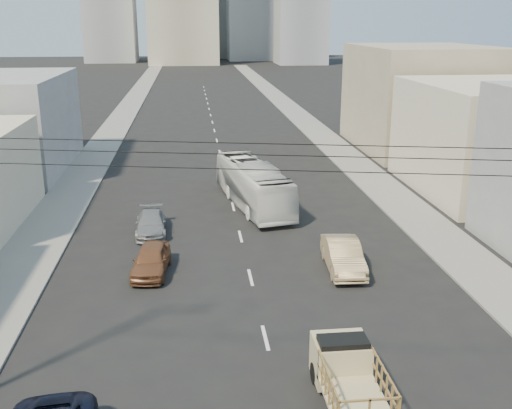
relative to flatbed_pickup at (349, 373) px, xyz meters
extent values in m
cube|color=slate|center=(-13.98, 66.51, -1.03)|extent=(3.50, 180.00, 0.12)
cube|color=slate|center=(9.52, 66.51, -1.03)|extent=(3.50, 180.00, 0.12)
cube|color=silver|center=(-2.23, 4.51, -1.09)|extent=(0.15, 2.00, 0.01)
cube|color=silver|center=(-2.23, 10.51, -1.09)|extent=(0.15, 2.00, 0.01)
cube|color=silver|center=(-2.23, 16.51, -1.09)|extent=(0.15, 2.00, 0.01)
cube|color=silver|center=(-2.23, 22.51, -1.09)|extent=(0.15, 2.00, 0.01)
cube|color=silver|center=(-2.23, 28.51, -1.09)|extent=(0.15, 2.00, 0.01)
cube|color=silver|center=(-2.23, 34.51, -1.09)|extent=(0.15, 2.00, 0.01)
cube|color=silver|center=(-2.23, 40.51, -1.09)|extent=(0.15, 2.00, 0.01)
cube|color=silver|center=(-2.23, 46.51, -1.09)|extent=(0.15, 2.00, 0.01)
cube|color=silver|center=(-2.23, 52.51, -1.09)|extent=(0.15, 2.00, 0.01)
cube|color=silver|center=(-2.23, 58.51, -1.09)|extent=(0.15, 2.00, 0.01)
cube|color=silver|center=(-2.23, 64.51, -1.09)|extent=(0.15, 2.00, 0.01)
cube|color=silver|center=(-2.23, 70.51, -1.09)|extent=(0.15, 2.00, 0.01)
cube|color=silver|center=(-2.23, 76.51, -1.09)|extent=(0.15, 2.00, 0.01)
cube|color=silver|center=(-2.23, 82.51, -1.09)|extent=(0.15, 2.00, 0.01)
cube|color=silver|center=(-2.23, 88.51, -1.09)|extent=(0.15, 2.00, 0.01)
cube|color=silver|center=(-2.23, 94.51, -1.09)|extent=(0.15, 2.00, 0.01)
cube|color=silver|center=(-2.23, 100.51, -1.09)|extent=(0.15, 2.00, 0.01)
cube|color=tan|center=(0.00, -0.90, -0.39)|extent=(1.90, 3.00, 0.12)
cube|color=tan|center=(0.00, 1.10, -0.14)|extent=(1.90, 1.60, 1.50)
cube|color=black|center=(0.00, 0.85, 0.46)|extent=(1.70, 0.90, 0.70)
cylinder|color=black|center=(-0.85, 1.20, -0.71)|extent=(0.25, 0.76, 0.76)
cylinder|color=black|center=(0.85, 1.20, -0.71)|extent=(0.25, 0.76, 0.76)
imported|color=silver|center=(-0.82, 22.56, 0.44)|extent=(4.59, 11.31, 3.07)
imported|color=brown|center=(-7.19, 11.62, -0.38)|extent=(2.09, 4.33, 1.43)
imported|color=tan|center=(2.61, 10.98, -0.31)|extent=(1.95, 4.87, 1.58)
imported|color=slate|center=(-7.55, 17.65, -0.46)|extent=(1.90, 4.40, 1.26)
cylinder|color=black|center=(-2.23, -1.99, 8.21)|extent=(23.01, 5.02, 0.02)
cylinder|color=black|center=(-2.23, -1.99, 7.91)|extent=(23.01, 5.02, 0.02)
cylinder|color=black|center=(-2.23, -1.99, 7.51)|extent=(23.01, 5.02, 0.02)
cube|color=beige|center=(17.27, 24.51, 2.91)|extent=(11.00, 14.00, 8.00)
cube|color=gray|center=(17.77, 40.51, 3.91)|extent=(12.00, 16.00, 10.00)
cube|color=gray|center=(-28.23, 176.51, 15.91)|extent=(15.00, 15.00, 34.00)
cube|color=gray|center=(27.77, 161.51, 12.91)|extent=(14.00, 14.00, 28.00)
camera|label=1|loc=(-4.98, -16.96, 11.27)|focal=42.00mm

